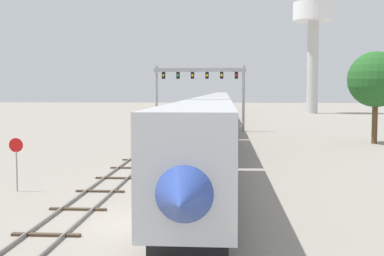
% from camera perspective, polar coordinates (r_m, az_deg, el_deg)
% --- Properties ---
extents(ground_plane, '(400.00, 400.00, 0.00)m').
position_cam_1_polar(ground_plane, '(20.62, -5.12, -10.88)').
color(ground_plane, gray).
extents(track_main, '(2.60, 200.00, 0.16)m').
position_cam_1_polar(track_main, '(79.84, 3.04, 0.50)').
color(track_main, slate).
rests_on(track_main, ground).
extents(track_near, '(2.60, 160.00, 0.16)m').
position_cam_1_polar(track_near, '(60.26, -2.47, -0.75)').
color(track_near, slate).
rests_on(track_near, ground).
extents(passenger_train, '(3.04, 144.41, 4.80)m').
position_cam_1_polar(passenger_train, '(85.65, 3.11, 2.46)').
color(passenger_train, silver).
rests_on(passenger_train, ground).
extents(signal_gantry, '(12.10, 0.49, 8.69)m').
position_cam_1_polar(signal_gantry, '(65.36, 0.90, 5.20)').
color(signal_gantry, '#999BA0').
rests_on(signal_gantry, ground).
extents(water_tower, '(9.69, 9.69, 27.37)m').
position_cam_1_polar(water_tower, '(121.92, 13.79, 11.81)').
color(water_tower, beige).
rests_on(water_tower, ground).
extents(stop_sign, '(0.76, 0.08, 2.88)m').
position_cam_1_polar(stop_sign, '(28.10, -19.55, -3.14)').
color(stop_sign, gray).
rests_on(stop_sign, ground).
extents(trackside_tree_left, '(5.64, 5.64, 9.35)m').
position_cam_1_polar(trackside_tree_left, '(53.57, 20.39, 5.24)').
color(trackside_tree_left, brown).
rests_on(trackside_tree_left, ground).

